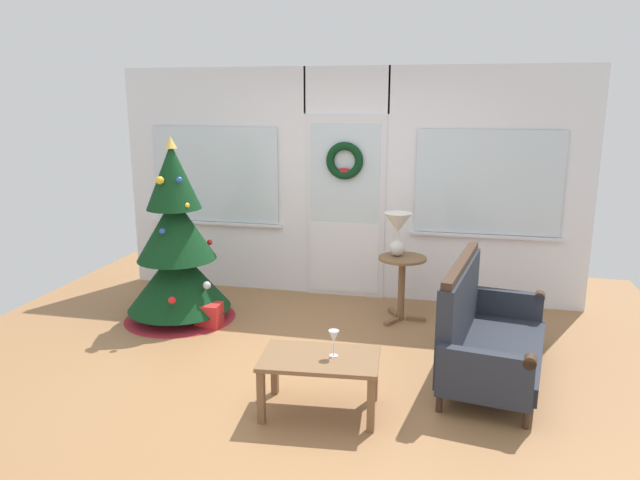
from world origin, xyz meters
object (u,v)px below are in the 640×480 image
coffee_table (320,365)px  wine_glass (334,338)px  table_lamp (398,228)px  christmas_tree (177,254)px  settee_sofa (482,332)px  gift_box (209,315)px  side_table (402,275)px

coffee_table → wine_glass: (0.09, 0.03, 0.21)m
table_lamp → coffee_table: table_lamp is taller
wine_glass → christmas_tree: bearing=142.0°
table_lamp → wine_glass: table_lamp is taller
coffee_table → table_lamp: bearing=80.3°
coffee_table → settee_sofa: bearing=36.5°
christmas_tree → coffee_table: 2.40m
table_lamp → coffee_table: (-0.34, -2.02, -0.59)m
coffee_table → wine_glass: wine_glass is taller
settee_sofa → coffee_table: bearing=-143.5°
wine_glass → gift_box: wine_glass is taller
table_lamp → christmas_tree: bearing=-167.3°
christmas_tree → side_table: size_ratio=2.81×
settee_sofa → table_lamp: size_ratio=3.70×
side_table → gift_box: (-1.84, -0.60, -0.36)m
christmas_tree → side_table: (2.23, 0.45, -0.21)m
side_table → gift_box: bearing=-161.9°
table_lamp → coffee_table: size_ratio=0.50×
coffee_table → gift_box: coffee_table is taller
table_lamp → gift_box: size_ratio=1.88×
christmas_tree → table_lamp: bearing=12.7°
wine_glass → coffee_table: bearing=-162.1°
christmas_tree → gift_box: bearing=-21.6°
gift_box → christmas_tree: bearing=158.4°
table_lamp → gift_box: 2.07m
christmas_tree → coffee_table: size_ratio=2.11×
settee_sofa → side_table: 1.35m
settee_sofa → wine_glass: bearing=-142.1°
side_table → table_lamp: size_ratio=1.51×
side_table → coffee_table: bearing=-101.6°
christmas_tree → table_lamp: 2.24m
christmas_tree → table_lamp: (2.17, 0.49, 0.26)m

